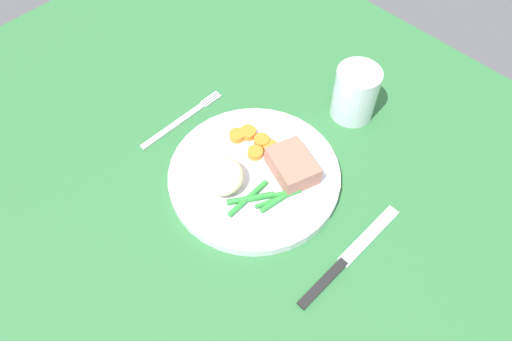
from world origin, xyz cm
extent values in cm
cube|color=#2D6B38|center=(0.00, 0.00, 1.00)|extent=(120.00, 90.00, 2.00)
cylinder|color=white|center=(0.37, -1.97, 2.80)|extent=(25.93, 25.93, 1.60)
cube|color=#A86B56|center=(3.87, 2.12, 5.22)|extent=(8.83, 7.67, 3.24)
ellipsoid|color=beige|center=(-1.96, -6.63, 5.62)|extent=(6.58, 6.56, 4.05)
cylinder|color=orange|center=(-3.18, 2.85, 4.17)|extent=(2.48, 2.48, 1.15)
cylinder|color=orange|center=(-6.65, 0.87, 4.17)|extent=(2.43, 2.43, 1.14)
cylinder|color=orange|center=(-5.84, 2.48, 4.16)|extent=(2.60, 2.60, 1.13)
cylinder|color=orange|center=(-1.51, 3.03, 4.06)|extent=(2.32, 2.32, 0.92)
cylinder|color=orange|center=(-2.27, 0.53, 4.11)|extent=(2.42, 2.42, 1.03)
cylinder|color=#2D8C38|center=(2.70, -5.93, 4.02)|extent=(1.06, 7.74, 0.84)
cylinder|color=#2D8C38|center=(5.76, -2.90, 3.93)|extent=(3.26, 6.87, 0.66)
cylinder|color=#2D8C38|center=(2.97, -5.70, 4.04)|extent=(4.54, 6.27, 0.89)
cylinder|color=#2D8C38|center=(6.02, -2.60, 4.03)|extent=(1.91, 7.21, 0.85)
cylinder|color=#2D8C38|center=(4.59, -3.50, 3.95)|extent=(3.79, 5.31, 0.70)
cube|color=silver|center=(-16.73, -3.97, 2.20)|extent=(1.00, 13.00, 0.40)
cube|color=silver|center=(-17.33, 4.33, 2.20)|extent=(0.24, 3.60, 0.40)
cube|color=silver|center=(-16.93, 4.33, 2.20)|extent=(0.24, 3.60, 0.40)
cube|color=silver|center=(-16.53, 4.33, 2.20)|extent=(0.24, 3.60, 0.40)
cube|color=silver|center=(-16.13, 4.33, 2.20)|extent=(0.24, 3.60, 0.40)
cube|color=black|center=(18.40, -7.47, 2.20)|extent=(1.30, 9.00, 0.64)
cube|color=silver|center=(18.40, 2.53, 2.20)|extent=(1.70, 12.00, 0.40)
cylinder|color=silver|center=(1.95, 19.06, 6.55)|extent=(7.14, 7.14, 9.09)
cylinder|color=silver|center=(1.95, 19.06, 3.64)|extent=(6.57, 6.57, 3.27)
camera|label=1|loc=(30.08, -31.83, 65.08)|focal=34.99mm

